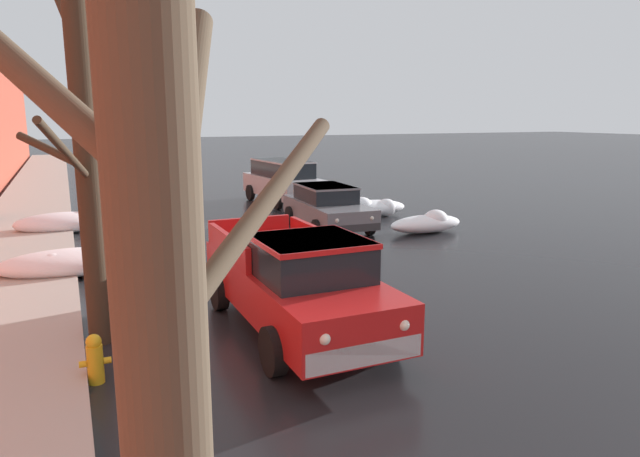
# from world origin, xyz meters

# --- Properties ---
(left_sidewalk_slab) EXTENTS (2.79, 80.00, 0.14)m
(left_sidewalk_slab) POSITION_xyz_m (-6.57, 18.00, 0.07)
(left_sidewalk_slab) COLOR #A8A399
(left_sidewalk_slab) RESTS_ON ground
(snow_bank_along_left_kerb) EXTENTS (3.02, 1.16, 0.75)m
(snow_bank_along_left_kerb) POSITION_xyz_m (4.83, 18.20, 0.32)
(snow_bank_along_left_kerb) COLOR white
(snow_bank_along_left_kerb) RESTS_ON ground
(snow_bank_mid_block_left) EXTENTS (3.15, 1.43, 0.62)m
(snow_bank_mid_block_left) POSITION_xyz_m (-5.36, 14.15, 0.31)
(snow_bank_mid_block_left) COLOR white
(snow_bank_mid_block_left) RESTS_ON ground
(snow_bank_near_corner_right) EXTENTS (2.53, 1.01, 0.72)m
(snow_bank_near_corner_right) POSITION_xyz_m (5.14, 14.91, 0.30)
(snow_bank_near_corner_right) COLOR white
(snow_bank_near_corner_right) RESTS_ON ground
(snow_bank_along_right_kerb) EXTENTS (2.79, 1.20, 0.74)m
(snow_bank_along_right_kerb) POSITION_xyz_m (-5.31, 19.60, 0.33)
(snow_bank_along_right_kerb) COLOR white
(snow_bank_along_right_kerb) RESTS_ON ground
(bare_tree_at_the_corner) EXTENTS (2.29, 1.94, 6.15)m
(bare_tree_at_the_corner) POSITION_xyz_m (-4.87, 2.67, 2.90)
(bare_tree_at_the_corner) COLOR #4C3D2D
(bare_tree_at_the_corner) RESTS_ON ground
(bare_tree_second_along_sidewalk) EXTENTS (2.43, 4.17, 6.21)m
(bare_tree_second_along_sidewalk) POSITION_xyz_m (-4.91, 9.79, 3.01)
(bare_tree_second_along_sidewalk) COLOR #382B1E
(bare_tree_second_along_sidewalk) RESTS_ON ground
(pickup_truck_red_approaching_near_lane) EXTENTS (2.09, 5.17, 1.76)m
(pickup_truck_red_approaching_near_lane) POSITION_xyz_m (-1.80, 8.82, 0.88)
(pickup_truck_red_approaching_near_lane) COLOR red
(pickup_truck_red_approaching_near_lane) RESTS_ON ground
(sedan_grey_parked_kerbside_close) EXTENTS (2.12, 4.42, 1.42)m
(sedan_grey_parked_kerbside_close) POSITION_xyz_m (2.46, 16.77, 0.75)
(sedan_grey_parked_kerbside_close) COLOR slate
(sedan_grey_parked_kerbside_close) RESTS_ON ground
(suv_silver_parked_kerbside_mid) EXTENTS (2.28, 4.80, 1.82)m
(suv_silver_parked_kerbside_mid) POSITION_xyz_m (3.09, 22.59, 0.99)
(suv_silver_parked_kerbside_mid) COLOR #B7B7BC
(suv_silver_parked_kerbside_mid) RESTS_ON ground
(fire_hydrant) EXTENTS (0.42, 0.22, 0.71)m
(fire_hydrant) POSITION_xyz_m (-5.06, 8.17, 0.36)
(fire_hydrant) COLOR gold
(fire_hydrant) RESTS_ON ground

